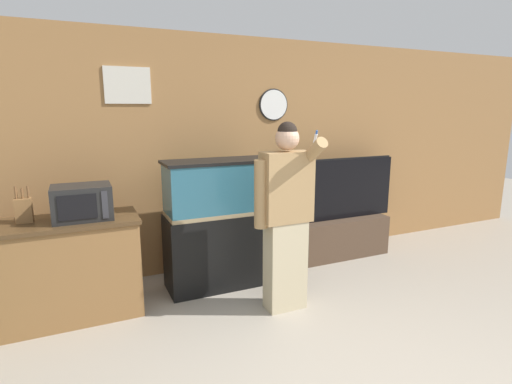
# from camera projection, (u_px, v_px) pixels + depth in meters

# --- Properties ---
(wall_back_paneled) EXTENTS (10.00, 0.08, 2.60)m
(wall_back_paneled) POSITION_uv_depth(u_px,v_px,m) (218.00, 155.00, 4.52)
(wall_back_paneled) COLOR olive
(wall_back_paneled) RESTS_ON ground_plane
(counter_island) EXTENTS (1.29, 0.58, 0.89)m
(counter_island) POSITION_uv_depth(u_px,v_px,m) (63.00, 270.00, 3.45)
(counter_island) COLOR brown
(counter_island) RESTS_ON ground_plane
(microwave) EXTENTS (0.47, 0.36, 0.29)m
(microwave) POSITION_uv_depth(u_px,v_px,m) (82.00, 202.00, 3.39)
(microwave) COLOR black
(microwave) RESTS_ON counter_island
(knife_block) EXTENTS (0.13, 0.09, 0.31)m
(knife_block) POSITION_uv_depth(u_px,v_px,m) (24.00, 210.00, 3.29)
(knife_block) COLOR brown
(knife_block) RESTS_ON counter_island
(aquarium_on_stand) EXTENTS (1.10, 0.46, 1.32)m
(aquarium_on_stand) POSITION_uv_depth(u_px,v_px,m) (220.00, 224.00, 4.08)
(aquarium_on_stand) COLOR black
(aquarium_on_stand) RESTS_ON ground_plane
(tv_on_stand) EXTENTS (1.54, 0.40, 1.23)m
(tv_on_stand) POSITION_uv_depth(u_px,v_px,m) (338.00, 228.00, 4.96)
(tv_on_stand) COLOR #4C3828
(tv_on_stand) RESTS_ON ground_plane
(person_standing) EXTENTS (0.54, 0.41, 1.71)m
(person_standing) POSITION_uv_depth(u_px,v_px,m) (285.00, 215.00, 3.54)
(person_standing) COLOR #BCAD89
(person_standing) RESTS_ON ground_plane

